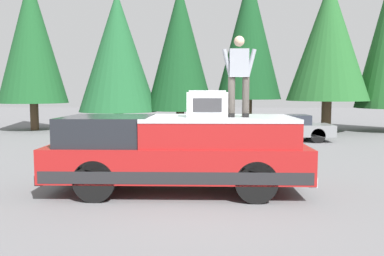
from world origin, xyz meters
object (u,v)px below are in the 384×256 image
compressor_unit (207,104)px  parked_car_grey (285,128)px  pickup_truck (178,152)px  person_on_truck_bed (239,74)px

compressor_unit → parked_car_grey: bearing=-21.1°
compressor_unit → parked_car_grey: 9.94m
parked_car_grey → pickup_truck: bearing=155.1°
pickup_truck → compressor_unit: (-0.18, -0.63, 1.05)m
pickup_truck → person_on_truck_bed: (-0.15, -1.30, 1.68)m
compressor_unit → person_on_truck_bed: 0.91m
person_on_truck_bed → parked_car_grey: size_ratio=0.41×
compressor_unit → pickup_truck: bearing=73.7°
pickup_truck → parked_car_grey: pickup_truck is taller
pickup_truck → person_on_truck_bed: size_ratio=3.28×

